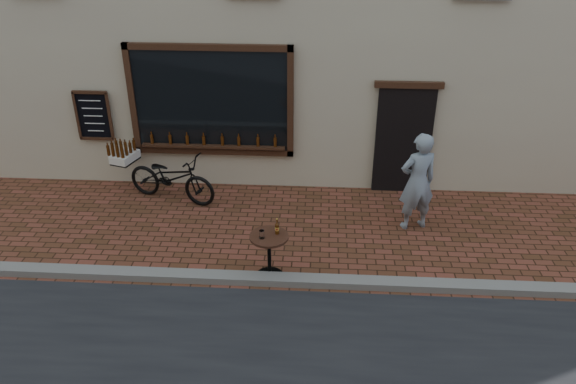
{
  "coord_description": "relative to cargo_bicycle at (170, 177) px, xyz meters",
  "views": [
    {
      "loc": [
        0.26,
        -6.92,
        5.51
      ],
      "look_at": [
        -0.25,
        1.2,
        1.1
      ],
      "focal_mm": 35.0,
      "sensor_mm": 36.0,
      "label": 1
    }
  ],
  "objects": [
    {
      "name": "pedestrian",
      "position": [
        4.69,
        -0.75,
        0.42
      ],
      "size": [
        0.78,
        0.63,
        1.85
      ],
      "primitive_type": "imported",
      "rotation": [
        0.0,
        0.0,
        3.45
      ],
      "color": "gray",
      "rests_on": "ground"
    },
    {
      "name": "cargo_bicycle",
      "position": [
        0.0,
        0.0,
        0.0
      ],
      "size": [
        2.29,
        1.23,
        1.06
      ],
      "rotation": [
        0.0,
        0.0,
        1.27
      ],
      "color": "black",
      "rests_on": "ground"
    },
    {
      "name": "bistro_table",
      "position": [
        2.2,
        -2.43,
        0.05
      ],
      "size": [
        0.61,
        0.61,
        1.05
      ],
      "color": "black",
      "rests_on": "ground"
    },
    {
      "name": "ground",
      "position": [
        2.69,
        -2.78,
        -0.51
      ],
      "size": [
        90.0,
        90.0,
        0.0
      ],
      "primitive_type": "plane",
      "color": "#4D2B18",
      "rests_on": "ground"
    },
    {
      "name": "kerb",
      "position": [
        2.69,
        -2.58,
        -0.45
      ],
      "size": [
        90.0,
        0.25,
        0.12
      ],
      "primitive_type": "cube",
      "color": "slate",
      "rests_on": "ground"
    }
  ]
}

